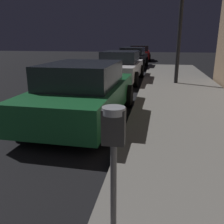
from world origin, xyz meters
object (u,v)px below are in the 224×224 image
at_px(car_black, 133,58).
at_px(car_red, 140,53).
at_px(car_green, 84,92).
at_px(car_white, 120,66).
at_px(parking_meter, 113,143).

height_order(car_black, car_red, same).
xyz_separation_m(car_green, car_red, (0.00, 18.59, 0.01)).
bearing_deg(car_white, car_green, -90.01).
bearing_deg(car_black, car_red, 89.96).
xyz_separation_m(parking_meter, car_black, (-1.44, 16.05, -0.42)).
relative_size(parking_meter, car_red, 0.30).
height_order(parking_meter, car_white, parking_meter).
bearing_deg(car_green, car_black, 90.00).
height_order(car_green, car_white, same).
bearing_deg(car_red, car_green, -90.01).
distance_m(parking_meter, car_black, 16.12).
bearing_deg(car_red, car_white, -90.01).
distance_m(car_white, car_red, 12.55).
bearing_deg(car_black, car_green, -90.00).
xyz_separation_m(car_white, car_black, (-0.00, 6.15, 0.00)).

